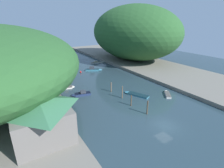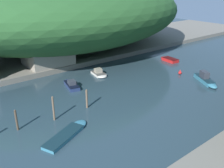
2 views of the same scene
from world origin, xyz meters
The scene contains 14 objects.
water_surface centered at (0.00, 30.00, 0.00)m, with size 130.00×130.00×0.00m, color #283D47.
left_bank centered at (-25.24, 30.00, 0.45)m, with size 22.00×120.00×0.91m.
hillside_left centered at (-26.34, 30.29, 8.83)m, with size 40.31×56.43×15.84m.
boathouse_shed centered at (-17.76, 20.91, 3.24)m, with size 7.21×8.50×4.54m.
boat_cabin_cruiser centered at (-7.05, 42.29, 0.31)m, with size 4.10×2.10×0.63m.
boat_yellow_tender centered at (-8.86, 26.10, 0.33)m, with size 3.92×2.30×1.12m.
boat_white_cruiser centered at (3.77, 12.95, 0.20)m, with size 4.02×6.46×0.41m.
boat_near_quay centered at (4.52, 37.50, 0.51)m, with size 5.82×4.08×1.71m.
boat_navy_launch centered at (-7.68, 19.83, 0.37)m, with size 4.89×2.53×1.17m.
mooring_post_second centered at (-0.52, 9.10, 1.25)m, with size 0.24×0.24×2.49m.
mooring_post_middle centered at (0.03, 13.21, 1.54)m, with size 0.23×0.23×3.06m.
mooring_post_fourth centered at (-0.17, 17.90, 1.29)m, with size 0.26×0.26×2.56m.
channel_buoy_near centered at (-0.51, 37.48, 0.34)m, with size 0.58×0.58×0.87m.
person_on_quay centered at (-15.13, 21.70, 1.88)m, with size 0.31×0.42×1.69m.
Camera 2 is at (24.23, 2.65, 15.11)m, focal length 40.00 mm.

